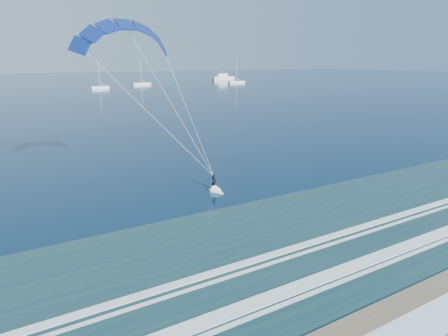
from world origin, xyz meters
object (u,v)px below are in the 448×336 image
Objects in this scene: sailboat_4 at (237,82)px; sailboat_3 at (142,84)px; motor_yacht at (223,77)px; sailboat_2 at (100,87)px; kitesurfer_rig at (173,107)px.

sailboat_3 is at bearing 168.61° from sailboat_4.
sailboat_3 is 55.05m from sailboat_4.
sailboat_2 reaches higher than motor_yacht.
sailboat_3 is 0.96× the size of sailboat_4.
kitesurfer_rig is at bearing -109.09° from sailboat_3.
kitesurfer_rig is at bearing -122.23° from motor_yacht.
sailboat_3 is (61.48, 177.63, -8.28)m from kitesurfer_rig.
sailboat_2 is (34.64, 160.11, -8.29)m from kitesurfer_rig.
sailboat_2 is 81.08m from sailboat_4.
sailboat_3 reaches higher than sailboat_2.
sailboat_4 is (-12.22, -35.75, -1.01)m from motor_yacht.
motor_yacht is at bearing 20.60° from sailboat_3.
kitesurfer_rig is at bearing -102.21° from sailboat_2.
sailboat_4 is (80.80, 6.65, 0.01)m from sailboat_2.
sailboat_4 is at bearing 4.70° from sailboat_2.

